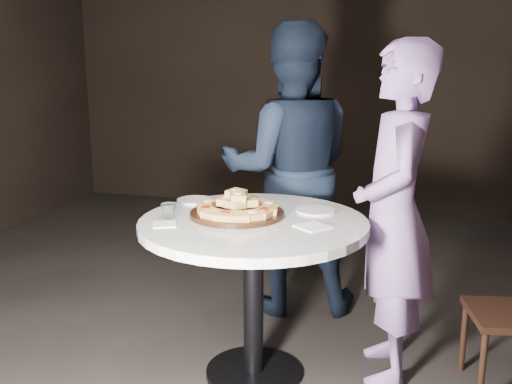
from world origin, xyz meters
The scene contains 12 objects.
floor centered at (0.00, 0.00, 0.00)m, with size 7.00×7.00×0.00m, color black.
table centered at (0.08, -0.08, 0.70)m, with size 1.29×1.29×0.86m.
serving_board centered at (-0.02, -0.03, 0.87)m, with size 0.48×0.48×0.02m, color black.
focaccia_pile centered at (-0.02, -0.03, 0.91)m, with size 0.43×0.42×0.11m.
plate_left centered at (-0.33, 0.20, 0.86)m, with size 0.20×0.20×0.01m, color white.
plate_right centered at (0.36, 0.15, 0.86)m, with size 0.20×0.20×0.01m, color white.
water_glass centered at (-0.33, -0.16, 0.89)m, with size 0.08×0.08×0.07m, color silver.
napkin_near centered at (-0.30, -0.28, 0.86)m, with size 0.11×0.11×0.01m, color white.
napkin_far centered at (0.39, -0.13, 0.86)m, with size 0.14×0.14×0.01m, color white.
chair_far centered at (0.09, 1.38, 0.50)m, with size 0.49×0.50×0.87m.
diner_navy centered at (0.07, 0.84, 0.93)m, with size 0.91×0.71×1.87m, color black.
diner_teal centered at (0.76, 0.14, 0.87)m, with size 0.63×0.42×1.73m, color #8469AB.
Camera 1 is at (0.82, -2.70, 1.63)m, focal length 40.00 mm.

